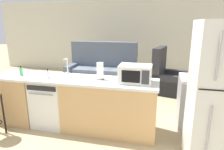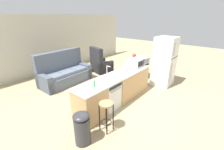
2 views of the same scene
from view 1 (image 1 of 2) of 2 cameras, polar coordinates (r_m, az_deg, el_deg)
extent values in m
plane|color=tan|center=(3.86, -13.00, -13.70)|extent=(24.00, 24.00, 0.00)
cube|color=beige|center=(7.35, 3.42, 10.62)|extent=(10.00, 0.06, 2.60)
cube|color=tan|center=(4.16, -24.90, -6.11)|extent=(0.75, 0.62, 0.86)
cube|color=tan|center=(3.40, -0.71, -9.24)|extent=(1.55, 0.62, 0.86)
cube|color=silver|center=(3.47, -11.61, -1.18)|extent=(2.94, 0.66, 0.04)
cube|color=brown|center=(3.78, -10.94, -13.52)|extent=(2.86, 0.56, 0.08)
cube|color=white|center=(3.80, -16.78, -7.46)|extent=(0.58, 0.58, 0.84)
cube|color=black|center=(3.44, -19.66, -3.62)|extent=(0.52, 0.01, 0.08)
cylinder|color=#B2B2B7|center=(3.46, -19.65, -5.26)|extent=(0.44, 0.02, 0.02)
cube|color=#A8AAB2|center=(3.90, 23.96, -7.47)|extent=(0.76, 0.64, 0.85)
cube|color=black|center=(3.59, 24.91, -8.75)|extent=(0.53, 0.01, 0.43)
cylinder|color=silver|center=(3.49, 25.39, -5.42)|extent=(0.61, 0.03, 0.03)
cube|color=silver|center=(3.76, 24.66, -1.09)|extent=(0.76, 0.64, 0.05)
torus|color=black|center=(3.61, 22.40, -1.18)|extent=(0.16, 0.16, 0.01)
torus|color=black|center=(3.68, 27.66, -1.47)|extent=(0.16, 0.16, 0.01)
torus|color=black|center=(3.85, 21.86, -0.17)|extent=(0.16, 0.16, 0.01)
torus|color=black|center=(3.92, 26.80, -0.46)|extent=(0.16, 0.16, 0.01)
cube|color=white|center=(2.73, 28.95, -6.20)|extent=(0.72, 0.70, 1.85)
cylinder|color=#B2B2B7|center=(2.19, 28.22, 4.72)|extent=(0.02, 0.02, 0.49)
cylinder|color=#B2B2B7|center=(2.50, 25.59, -16.59)|extent=(0.02, 0.02, 0.80)
cube|color=white|center=(3.13, 6.68, 0.35)|extent=(0.50, 0.36, 0.28)
cube|color=black|center=(2.96, 5.38, -0.45)|extent=(0.27, 0.01, 0.18)
cube|color=#2D2D33|center=(2.94, 9.53, -0.70)|extent=(0.11, 0.01, 0.21)
cylinder|color=silver|center=(3.73, -12.50, 0.44)|extent=(0.07, 0.07, 0.03)
cylinder|color=silver|center=(3.70, -12.62, 2.62)|extent=(0.02, 0.02, 0.26)
cylinder|color=silver|center=(3.62, -13.22, 4.40)|extent=(0.02, 0.14, 0.02)
cylinder|color=#4C4C51|center=(3.32, -3.39, -1.13)|extent=(0.14, 0.14, 0.01)
cylinder|color=white|center=(3.29, -3.42, 1.24)|extent=(0.11, 0.11, 0.27)
cylinder|color=silver|center=(3.50, -17.84, 0.08)|extent=(0.06, 0.06, 0.14)
cylinder|color=black|center=(3.48, -17.95, 1.48)|extent=(0.02, 0.02, 0.04)
cylinder|color=#4CB266|center=(3.90, -24.53, 0.89)|extent=(0.06, 0.06, 0.14)
cylinder|color=black|center=(3.88, -24.66, 2.16)|extent=(0.02, 0.02, 0.04)
sphere|color=red|center=(3.83, 22.04, 1.14)|extent=(0.17, 0.17, 0.17)
sphere|color=black|center=(3.81, 22.17, 2.53)|extent=(0.03, 0.03, 0.03)
cone|color=red|center=(3.84, 23.25, 1.31)|extent=(0.08, 0.04, 0.06)
cylinder|color=black|center=(3.81, -28.57, -9.74)|extent=(0.03, 0.03, 0.70)
cube|color=#515B6B|center=(5.91, -2.98, -1.09)|extent=(2.03, 0.96, 0.42)
cube|color=#515B6B|center=(6.12, -2.25, 3.56)|extent=(2.01, 0.30, 1.27)
cube|color=#515B6B|center=(6.17, -11.10, 0.29)|extent=(0.23, 0.91, 0.62)
cube|color=#515B6B|center=(5.73, 5.74, -0.62)|extent=(0.23, 0.91, 0.62)
cube|color=slate|center=(5.96, -8.26, 1.59)|extent=(0.58, 0.65, 0.12)
cube|color=slate|center=(5.80, -3.15, 1.35)|extent=(0.58, 0.65, 0.12)
cube|color=slate|center=(5.68, 2.22, 1.09)|extent=(0.58, 0.65, 0.12)
cube|color=#2D2D33|center=(5.56, 16.03, -2.78)|extent=(0.96, 1.00, 0.40)
cube|color=#2D2D33|center=(5.51, 13.25, 1.56)|extent=(0.38, 0.87, 1.20)
cube|color=#2D2D33|center=(5.21, 15.42, -3.03)|extent=(0.82, 0.33, 0.55)
cube|color=#2D2D33|center=(5.87, 16.67, -1.16)|extent=(0.82, 0.33, 0.55)
camera|label=2|loc=(4.75, -73.46, 13.51)|focal=24.00mm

